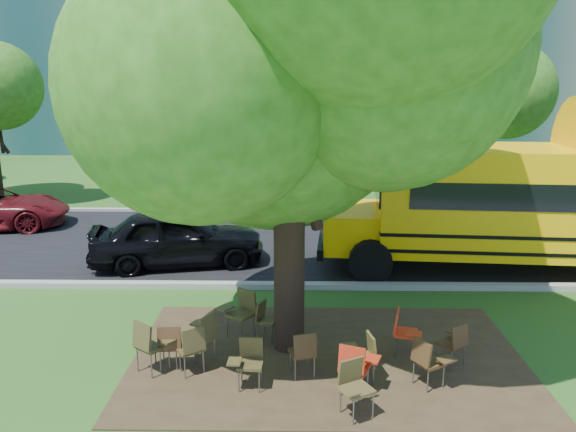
{
  "coord_description": "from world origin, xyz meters",
  "views": [
    {
      "loc": [
        0.43,
        -9.8,
        4.87
      ],
      "look_at": [
        0.21,
        3.95,
        1.58
      ],
      "focal_mm": 35.0,
      "sensor_mm": 36.0,
      "label": 1
    }
  ],
  "objects_px": {
    "chair_10": "(266,317)",
    "chair_11": "(304,349)",
    "chair_4": "(355,364)",
    "chair_7": "(428,359)",
    "chair_1": "(150,342)",
    "chair_13": "(455,340)",
    "chair_8": "(203,333)",
    "main_tree": "(289,42)",
    "chair_12": "(403,329)",
    "chair_5": "(354,383)",
    "chair_9": "(242,309)",
    "chair_3": "(249,358)",
    "chair_0": "(172,342)",
    "chair_6": "(363,352)",
    "black_car": "(178,237)",
    "chair_2": "(192,344)"
  },
  "relations": [
    {
      "from": "chair_10",
      "to": "chair_11",
      "type": "bearing_deg",
      "value": 50.84
    },
    {
      "from": "chair_4",
      "to": "chair_7",
      "type": "bearing_deg",
      "value": 32.77
    },
    {
      "from": "chair_1",
      "to": "chair_4",
      "type": "bearing_deg",
      "value": 26.99
    },
    {
      "from": "chair_13",
      "to": "chair_8",
      "type": "bearing_deg",
      "value": 145.97
    },
    {
      "from": "main_tree",
      "to": "chair_13",
      "type": "xyz_separation_m",
      "value": [
        2.88,
        -0.69,
        -5.0
      ]
    },
    {
      "from": "chair_8",
      "to": "chair_4",
      "type": "bearing_deg",
      "value": -87.06
    },
    {
      "from": "chair_12",
      "to": "chair_8",
      "type": "bearing_deg",
      "value": -70.87
    },
    {
      "from": "chair_4",
      "to": "chair_5",
      "type": "relative_size",
      "value": 1.03
    },
    {
      "from": "chair_9",
      "to": "chair_12",
      "type": "xyz_separation_m",
      "value": [
        2.99,
        -0.76,
        -0.05
      ]
    },
    {
      "from": "chair_1",
      "to": "chair_8",
      "type": "distance_m",
      "value": 0.9
    },
    {
      "from": "chair_1",
      "to": "chair_4",
      "type": "relative_size",
      "value": 1.06
    },
    {
      "from": "chair_3",
      "to": "main_tree",
      "type": "bearing_deg",
      "value": -111.79
    },
    {
      "from": "chair_0",
      "to": "chair_12",
      "type": "bearing_deg",
      "value": 3.77
    },
    {
      "from": "chair_10",
      "to": "chair_0",
      "type": "bearing_deg",
      "value": -30.04
    },
    {
      "from": "main_tree",
      "to": "chair_10",
      "type": "bearing_deg",
      "value": 146.48
    },
    {
      "from": "chair_0",
      "to": "chair_7",
      "type": "distance_m",
      "value": 4.29
    },
    {
      "from": "chair_8",
      "to": "chair_10",
      "type": "height_order",
      "value": "chair_8"
    },
    {
      "from": "chair_1",
      "to": "chair_6",
      "type": "xyz_separation_m",
      "value": [
        3.58,
        -0.19,
        -0.07
      ]
    },
    {
      "from": "chair_6",
      "to": "chair_8",
      "type": "bearing_deg",
      "value": 67.49
    },
    {
      "from": "chair_1",
      "to": "chair_13",
      "type": "distance_m",
      "value": 5.22
    },
    {
      "from": "black_car",
      "to": "chair_0",
      "type": "bearing_deg",
      "value": 179.11
    },
    {
      "from": "chair_2",
      "to": "chair_7",
      "type": "distance_m",
      "value": 3.91
    },
    {
      "from": "chair_0",
      "to": "chair_2",
      "type": "relative_size",
      "value": 0.96
    },
    {
      "from": "chair_0",
      "to": "chair_6",
      "type": "xyz_separation_m",
      "value": [
        3.24,
        -0.32,
        -0.0
      ]
    },
    {
      "from": "chair_0",
      "to": "chair_3",
      "type": "relative_size",
      "value": 1.02
    },
    {
      "from": "main_tree",
      "to": "chair_12",
      "type": "bearing_deg",
      "value": -7.91
    },
    {
      "from": "chair_1",
      "to": "chair_13",
      "type": "height_order",
      "value": "chair_1"
    },
    {
      "from": "chair_6",
      "to": "chair_8",
      "type": "xyz_separation_m",
      "value": [
        -2.75,
        0.55,
        0.07
      ]
    },
    {
      "from": "main_tree",
      "to": "chair_0",
      "type": "relative_size",
      "value": 10.67
    },
    {
      "from": "chair_1",
      "to": "black_car",
      "type": "bearing_deg",
      "value": 135.08
    },
    {
      "from": "chair_4",
      "to": "chair_13",
      "type": "bearing_deg",
      "value": 48.72
    },
    {
      "from": "chair_0",
      "to": "chair_13",
      "type": "bearing_deg",
      "value": -2.29
    },
    {
      "from": "chair_0",
      "to": "black_car",
      "type": "xyz_separation_m",
      "value": [
        -1.08,
        5.72,
        0.26
      ]
    },
    {
      "from": "chair_1",
      "to": "chair_11",
      "type": "height_order",
      "value": "chair_1"
    },
    {
      "from": "chair_4",
      "to": "chair_10",
      "type": "distance_m",
      "value": 2.47
    },
    {
      "from": "black_car",
      "to": "chair_10",
      "type": "bearing_deg",
      "value": -161.64
    },
    {
      "from": "chair_8",
      "to": "chair_13",
      "type": "bearing_deg",
      "value": -66.37
    },
    {
      "from": "chair_7",
      "to": "chair_12",
      "type": "relative_size",
      "value": 0.99
    },
    {
      "from": "chair_7",
      "to": "chair_10",
      "type": "relative_size",
      "value": 1.09
    },
    {
      "from": "chair_10",
      "to": "chair_13",
      "type": "height_order",
      "value": "chair_13"
    },
    {
      "from": "chair_8",
      "to": "chair_3",
      "type": "bearing_deg",
      "value": -106.96
    },
    {
      "from": "chair_9",
      "to": "chair_8",
      "type": "bearing_deg",
      "value": 98.4
    },
    {
      "from": "chair_9",
      "to": "black_car",
      "type": "relative_size",
      "value": 0.21
    },
    {
      "from": "chair_5",
      "to": "chair_1",
      "type": "bearing_deg",
      "value": -48.29
    },
    {
      "from": "chair_2",
      "to": "chair_3",
      "type": "relative_size",
      "value": 1.05
    },
    {
      "from": "chair_3",
      "to": "chair_12",
      "type": "height_order",
      "value": "chair_12"
    },
    {
      "from": "chair_3",
      "to": "chair_9",
      "type": "bearing_deg",
      "value": -78.36
    },
    {
      "from": "chair_6",
      "to": "chair_10",
      "type": "xyz_separation_m",
      "value": [
        -1.7,
        1.48,
        -0.04
      ]
    },
    {
      "from": "chair_10",
      "to": "chair_11",
      "type": "distance_m",
      "value": 1.56
    },
    {
      "from": "chair_5",
      "to": "chair_13",
      "type": "distance_m",
      "value": 2.42
    }
  ]
}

